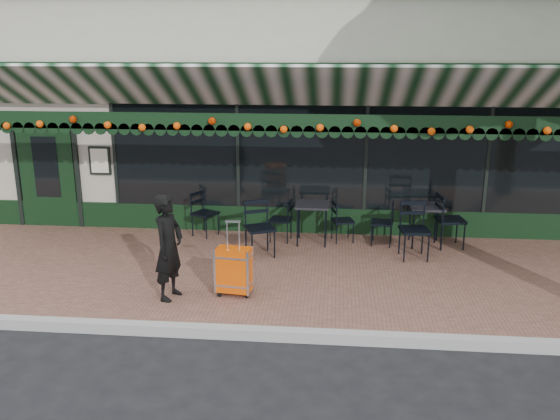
# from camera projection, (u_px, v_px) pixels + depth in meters

# --- Properties ---
(ground) EXTENTS (80.00, 80.00, 0.00)m
(ground) POSITION_uv_depth(u_px,v_px,m) (267.00, 336.00, 7.73)
(ground) COLOR black
(ground) RESTS_ON ground
(sidewalk) EXTENTS (18.00, 4.00, 0.15)m
(sidewalk) POSITION_uv_depth(u_px,v_px,m) (281.00, 274.00, 9.63)
(sidewalk) COLOR brown
(sidewalk) RESTS_ON ground
(curb) EXTENTS (18.00, 0.16, 0.15)m
(curb) POSITION_uv_depth(u_px,v_px,m) (266.00, 334.00, 7.63)
(curb) COLOR #9E9E99
(curb) RESTS_ON ground
(restaurant_building) EXTENTS (12.00, 9.60, 4.50)m
(restaurant_building) POSITION_uv_depth(u_px,v_px,m) (303.00, 102.00, 14.62)
(restaurant_building) COLOR #A5A08F
(restaurant_building) RESTS_ON ground
(woman) EXTENTS (0.50, 0.64, 1.53)m
(woman) POSITION_uv_depth(u_px,v_px,m) (169.00, 247.00, 8.34)
(woman) COLOR black
(woman) RESTS_ON sidewalk
(suitcase) EXTENTS (0.52, 0.33, 1.12)m
(suitcase) POSITION_uv_depth(u_px,v_px,m) (234.00, 271.00, 8.54)
(suitcase) COLOR #DE4B07
(suitcase) RESTS_ON sidewalk
(cafe_table_a) EXTENTS (0.60, 0.60, 0.74)m
(cafe_table_a) POSITION_uv_depth(u_px,v_px,m) (427.00, 210.00, 10.60)
(cafe_table_a) COLOR black
(cafe_table_a) RESTS_ON sidewalk
(cafe_table_b) EXTENTS (0.60, 0.60, 0.74)m
(cafe_table_b) POSITION_uv_depth(u_px,v_px,m) (312.00, 208.00, 10.72)
(cafe_table_b) COLOR black
(cafe_table_b) RESTS_ON sidewalk
(chair_a_left) EXTENTS (0.45, 0.45, 0.81)m
(chair_a_left) POSITION_uv_depth(u_px,v_px,m) (382.00, 223.00, 10.70)
(chair_a_left) COLOR black
(chair_a_left) RESTS_ON sidewalk
(chair_a_right) EXTENTS (0.55, 0.55, 0.98)m
(chair_a_right) POSITION_uv_depth(u_px,v_px,m) (450.00, 221.00, 10.55)
(chair_a_right) COLOR black
(chair_a_right) RESTS_ON sidewalk
(chair_a_front) EXTENTS (0.54, 0.54, 0.98)m
(chair_a_front) POSITION_uv_depth(u_px,v_px,m) (414.00, 231.00, 9.98)
(chair_a_front) COLOR black
(chair_a_front) RESTS_ON sidewalk
(chair_b_left) EXTENTS (0.44, 0.44, 0.79)m
(chair_b_left) POSITION_uv_depth(u_px,v_px,m) (281.00, 220.00, 10.91)
(chair_b_left) COLOR black
(chair_b_left) RESTS_ON sidewalk
(chair_b_right) EXTENTS (0.47, 0.47, 0.77)m
(chair_b_right) POSITION_uv_depth(u_px,v_px,m) (343.00, 221.00, 10.87)
(chair_b_right) COLOR black
(chair_b_right) RESTS_ON sidewalk
(chair_b_front) EXTENTS (0.64, 0.64, 0.97)m
(chair_b_front) POSITION_uv_depth(u_px,v_px,m) (260.00, 229.00, 10.10)
(chair_b_front) COLOR black
(chair_b_front) RESTS_ON sidewalk
(chair_solo) EXTENTS (0.57, 0.57, 0.85)m
(chair_solo) POSITION_uv_depth(u_px,v_px,m) (205.00, 214.00, 11.20)
(chair_solo) COLOR black
(chair_solo) RESTS_ON sidewalk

